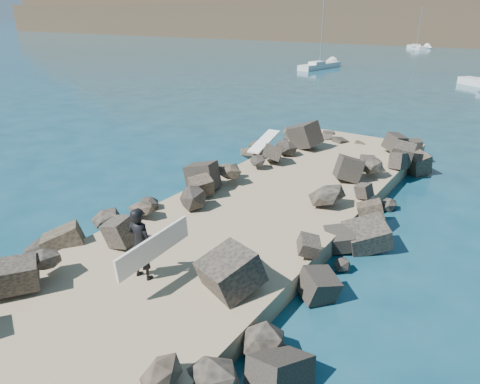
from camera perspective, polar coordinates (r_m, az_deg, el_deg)
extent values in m
plane|color=#0F384C|center=(14.68, 2.20, -4.15)|extent=(800.00, 800.00, 0.00)
cube|color=#8C7759|center=(13.08, -2.47, -6.26)|extent=(6.00, 26.00, 0.60)
cube|color=black|center=(15.04, -10.27, -1.73)|extent=(2.60, 22.00, 1.00)
cube|color=black|center=(12.10, 10.19, -8.13)|extent=(2.60, 22.00, 1.00)
cube|color=white|center=(19.99, 3.23, 6.45)|extent=(0.80, 2.38, 0.08)
imported|color=black|center=(10.59, -13.12, -6.72)|extent=(0.72, 0.51, 1.87)
cube|color=silver|center=(10.27, -11.40, -7.21)|extent=(0.09, 2.32, 0.73)
cube|color=silver|center=(58.57, 10.58, 16.12)|extent=(2.81, 7.74, 0.80)
cylinder|color=gray|center=(58.26, 10.92, 20.53)|extent=(0.12, 0.12, 8.33)
cube|color=silver|center=(57.71, 10.23, 16.55)|extent=(1.52, 2.28, 0.44)
cube|color=silver|center=(96.54, 22.47, 17.34)|extent=(4.95, 6.37, 0.80)
cylinder|color=gray|center=(96.35, 22.84, 19.71)|extent=(0.12, 0.12, 7.35)
cube|color=silver|center=(95.86, 22.42, 17.63)|extent=(1.93, 2.15, 0.44)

